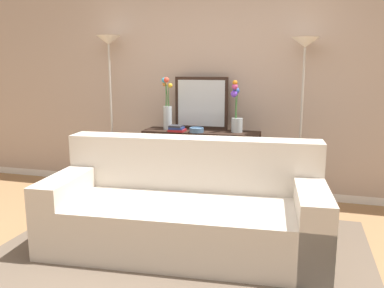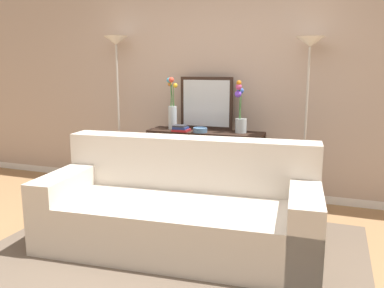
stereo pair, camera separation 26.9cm
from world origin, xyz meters
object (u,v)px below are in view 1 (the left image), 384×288
floor_lamp_right (303,75)px  fruit_bowl (196,130)px  console_table (201,152)px  book_row_under_console (170,190)px  vase_tall_flowers (167,110)px  vase_short_flowers (236,113)px  book_stack (177,129)px  floor_lamp_left (110,70)px  wall_mirror (201,103)px  couch (186,210)px

floor_lamp_right → fruit_bowl: (-1.11, -0.15, -0.59)m
console_table → book_row_under_console: (-0.39, 0.00, -0.49)m
vase_tall_flowers → vase_short_flowers: bearing=1.3°
vase_tall_flowers → book_stack: (0.15, -0.12, -0.19)m
console_table → vase_short_flowers: size_ratio=2.30×
console_table → vase_tall_flowers: 0.61m
floor_lamp_left → book_stack: bearing=-9.8°
floor_lamp_left → vase_tall_flowers: 0.86m
wall_mirror → vase_short_flowers: (0.43, -0.12, -0.09)m
floor_lamp_left → console_table: bearing=-2.1°
couch → floor_lamp_right: bearing=55.3°
floor_lamp_left → floor_lamp_right: 2.22m
vase_tall_flowers → console_table: bearing=-0.9°
floor_lamp_right → wall_mirror: size_ratio=2.87×
book_stack → book_row_under_console: (-0.13, 0.11, -0.76)m
couch → book_row_under_console: bearing=115.1°
floor_lamp_left → book_stack: 1.10m
couch → book_stack: bearing=111.7°
console_table → fruit_bowl: 0.29m
book_stack → fruit_bowl: bearing=1.1°
book_stack → book_row_under_console: 0.78m
vase_tall_flowers → vase_short_flowers: size_ratio=1.05×
vase_short_flowers → book_row_under_console: bearing=-178.2°
wall_mirror → book_row_under_console: size_ratio=2.12×
console_table → book_stack: size_ratio=7.28×
couch → book_stack: 1.32m
wall_mirror → book_row_under_console: wall_mirror is taller
console_table → book_row_under_console: size_ratio=4.45×
console_table → vase_short_flowers: vase_short_flowers is taller
console_table → fruit_bowl: size_ratio=8.29×
wall_mirror → vase_tall_flowers: 0.40m
console_table → vase_tall_flowers: size_ratio=2.19×
floor_lamp_right → book_stack: (-1.33, -0.15, -0.59)m
floor_lamp_left → vase_tall_flowers: bearing=-2.7°
floor_lamp_right → book_stack: size_ratio=9.95×
fruit_bowl → floor_lamp_left: bearing=172.4°
vase_tall_flowers → fruit_bowl: vase_tall_flowers is taller
vase_short_flowers → floor_lamp_left: bearing=179.4°
console_table → couch: bearing=-81.0°
couch → vase_tall_flowers: size_ratio=3.87×
vase_tall_flowers → fruit_bowl: size_ratio=3.78×
vase_short_flowers → fruit_bowl: (-0.42, -0.13, -0.19)m
floor_lamp_right → couch: bearing=-124.7°
book_stack → wall_mirror: bearing=50.1°
console_table → floor_lamp_right: size_ratio=0.73×
fruit_bowl → book_row_under_console: (-0.36, 0.11, -0.76)m
fruit_bowl → console_table: bearing=77.3°
floor_lamp_left → book_row_under_console: bearing=-3.1°
book_stack → book_row_under_console: bearing=139.8°
floor_lamp_right → wall_mirror: 1.17m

